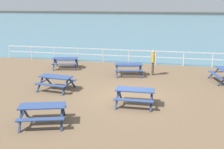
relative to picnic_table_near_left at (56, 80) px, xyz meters
name	(u,v)px	position (x,y,z in m)	size (l,w,h in m)	color
ground_plane	(127,99)	(4.01, -0.38, -0.68)	(30.00, 24.00, 0.20)	brown
sea_band	(161,22)	(4.01, 52.37, -0.58)	(142.00, 90.00, 0.01)	teal
distant_shoreline	(165,14)	(4.01, 95.37, -0.58)	(142.00, 6.00, 1.80)	#4C4C47
seaward_railing	(142,54)	(4.01, 7.37, 0.17)	(23.07, 0.07, 1.08)	white
picnic_table_near_left	(56,80)	(0.00, 0.00, 0.00)	(1.97, 1.73, 0.80)	#334C84
picnic_table_near_right	(129,66)	(3.47, 3.87, 0.00)	(2.05, 1.82, 0.80)	#334C84
picnic_table_far_left	(42,110)	(1.21, -4.11, 0.00)	(2.16, 1.96, 0.80)	#334C84
picnic_table_far_right	(66,60)	(-1.33, 4.81, 0.00)	(2.08, 1.85, 0.80)	#334C84
picnic_table_corner	(135,93)	(4.54, -1.34, 0.00)	(1.83, 1.57, 0.80)	#334C84
visitor	(153,61)	(5.01, 4.26, 0.36)	(0.25, 0.53, 1.66)	#4C4233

